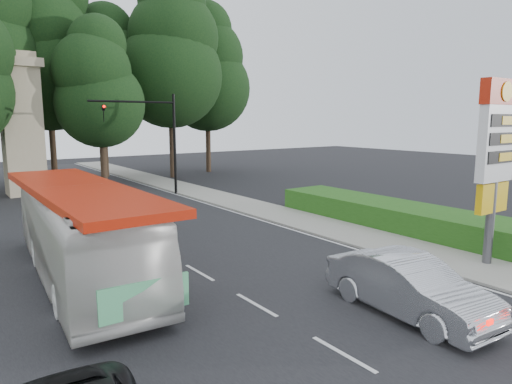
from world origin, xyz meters
TOP-DOWN VIEW (x-y plane):
  - ground at (0.00, 0.00)m, footprint 120.00×120.00m
  - road_surface at (0.00, 12.00)m, footprint 14.00×80.00m
  - sidewalk_right at (8.50, 12.00)m, footprint 3.00×80.00m
  - hedge at (11.50, 8.00)m, footprint 3.00×14.00m
  - gas_station_pylon at (9.20, 1.99)m, footprint 2.10×0.45m
  - traffic_signal_mast at (5.68, 24.00)m, footprint 6.10×0.35m
  - monument at (-2.00, 30.00)m, footprint 3.00×3.00m
  - tree_center_right at (1.00, 35.00)m, footprint 9.24×9.24m
  - tree_east_near at (6.00, 37.00)m, footprint 8.12×8.12m
  - tree_east_mid at (11.00, 33.00)m, footprint 9.52×9.52m
  - tree_far_east at (16.00, 35.00)m, footprint 8.68×8.68m
  - tree_monument_right at (3.50, 29.50)m, footprint 6.72×6.72m
  - transit_bus at (-3.50, 9.40)m, footprint 3.50×11.73m
  - sedan_silver at (3.13, 1.02)m, footprint 2.10×5.18m

SIDE VIEW (x-z plane):
  - ground at x=0.00m, z-range 0.00..0.00m
  - road_surface at x=0.00m, z-range 0.00..0.02m
  - sidewalk_right at x=8.50m, z-range 0.00..0.12m
  - hedge at x=11.50m, z-range 0.00..1.20m
  - sedan_silver at x=3.13m, z-range 0.00..1.67m
  - transit_bus at x=-3.50m, z-range 0.00..3.22m
  - gas_station_pylon at x=9.20m, z-range 1.02..7.87m
  - traffic_signal_mast at x=5.68m, z-range 1.07..8.27m
  - monument at x=-2.00m, z-range 0.08..10.13m
  - tree_monument_right at x=3.50m, z-range 1.41..14.61m
  - tree_east_near at x=6.00m, z-range 1.71..17.66m
  - tree_far_east at x=16.00m, z-range 1.83..18.88m
  - tree_center_right at x=1.00m, z-range 1.94..20.09m
  - tree_east_mid at x=11.00m, z-range 2.00..20.70m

